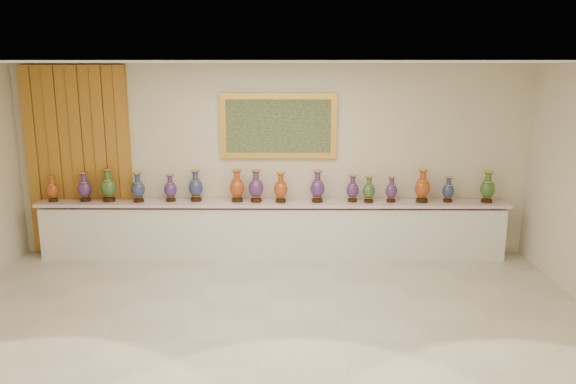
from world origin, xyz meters
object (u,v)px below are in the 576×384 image
Objects in this scene: vase_1 at (85,188)px; counter at (272,230)px; vase_2 at (109,187)px; vase_0 at (52,190)px.

counter is at bearing 0.30° from vase_1.
vase_2 reaches higher than vase_1.
counter is 2.63m from vase_2.
vase_0 is 0.49m from vase_1.
counter is at bearing 0.56° from vase_2.
vase_1 is at bearing 3.65° from vase_0.
vase_1 reaches higher than vase_0.
counter is 3.46m from vase_0.
vase_0 is 0.87m from vase_2.
vase_2 reaches higher than counter.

